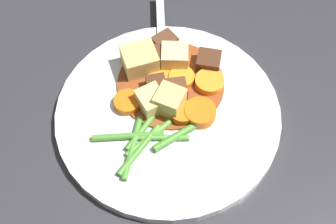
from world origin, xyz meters
name	(u,v)px	position (x,y,z in m)	size (l,w,h in m)	color
ground_plane	(168,118)	(0.00, 0.00, 0.00)	(3.00, 3.00, 0.00)	#2D2D33
dinner_plate	(168,115)	(0.00, 0.00, 0.01)	(0.26, 0.26, 0.01)	white
stew_sauce	(171,84)	(0.04, 0.01, 0.01)	(0.13, 0.13, 0.00)	brown
carrot_slice_0	(148,53)	(0.07, 0.05, 0.02)	(0.04, 0.04, 0.01)	orange
carrot_slice_1	(181,117)	(0.00, -0.02, 0.02)	(0.03, 0.03, 0.01)	orange
carrot_slice_2	(185,79)	(0.05, 0.00, 0.02)	(0.03, 0.03, 0.01)	orange
carrot_slice_3	(128,102)	(-0.01, 0.05, 0.02)	(0.03, 0.03, 0.01)	orange
carrot_slice_4	(209,82)	(0.05, -0.03, 0.02)	(0.03, 0.03, 0.01)	orange
carrot_slice_5	(176,52)	(0.08, 0.02, 0.02)	(0.03, 0.03, 0.01)	orange
carrot_slice_6	(200,113)	(0.01, -0.04, 0.02)	(0.04, 0.04, 0.01)	orange
carrot_slice_7	(161,72)	(0.05, 0.03, 0.02)	(0.03, 0.03, 0.01)	orange
potato_chunk_0	(175,58)	(0.07, 0.02, 0.03)	(0.03, 0.03, 0.03)	#EAD68C
potato_chunk_1	(170,101)	(0.01, 0.00, 0.03)	(0.03, 0.03, 0.03)	#DBBC6B
potato_chunk_2	(150,104)	(0.00, 0.02, 0.02)	(0.03, 0.03, 0.02)	#E5CC7A
potato_chunk_3	(140,60)	(0.05, 0.05, 0.03)	(0.04, 0.04, 0.03)	#DBBC6B
meat_chunk_0	(161,58)	(0.06, 0.03, 0.02)	(0.02, 0.02, 0.02)	#4C2B19
meat_chunk_1	(176,90)	(0.03, 0.00, 0.02)	(0.02, 0.02, 0.02)	#56331E
meat_chunk_2	(157,87)	(0.02, 0.02, 0.02)	(0.02, 0.03, 0.02)	#4C2B19
meat_chunk_3	(165,43)	(0.09, 0.04, 0.02)	(0.03, 0.02, 0.02)	#56331E
meat_chunk_4	(209,62)	(0.08, -0.02, 0.02)	(0.03, 0.03, 0.02)	#4C2B19
green_bean_0	(132,147)	(-0.06, 0.02, 0.02)	(0.01, 0.01, 0.08)	#4C8E33
green_bean_1	(141,131)	(-0.04, 0.02, 0.02)	(0.01, 0.01, 0.05)	#4C8E33
green_bean_2	(149,138)	(-0.04, 0.01, 0.02)	(0.01, 0.01, 0.06)	#599E38
green_bean_3	(163,138)	(-0.04, -0.01, 0.02)	(0.01, 0.01, 0.06)	#599E38
green_bean_4	(139,150)	(-0.06, 0.01, 0.02)	(0.01, 0.01, 0.07)	#4C8E33
green_bean_5	(128,136)	(-0.05, 0.03, 0.02)	(0.01, 0.01, 0.08)	#4C8E33
green_bean_6	(177,136)	(-0.03, -0.02, 0.02)	(0.01, 0.01, 0.06)	#4C8E33
fork	(162,49)	(0.08, 0.04, 0.01)	(0.17, 0.08, 0.00)	silver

